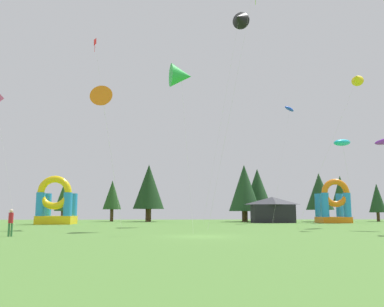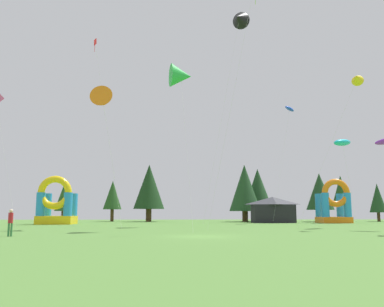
{
  "view_description": "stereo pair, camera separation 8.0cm",
  "coord_description": "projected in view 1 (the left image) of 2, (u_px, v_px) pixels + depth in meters",
  "views": [
    {
      "loc": [
        -1.98,
        -28.51,
        1.7
      ],
      "look_at": [
        0.0,
        14.59,
        7.84
      ],
      "focal_mm": 38.21,
      "sensor_mm": 36.0,
      "label": 1
    },
    {
      "loc": [
        -1.9,
        -28.52,
        1.7
      ],
      "look_at": [
        0.0,
        14.59,
        7.84
      ],
      "focal_mm": 38.21,
      "sensor_mm": 36.0,
      "label": 2
    }
  ],
  "objects": [
    {
      "name": "tree_row_3",
      "position": [
        149.0,
        187.0,
        69.89
      ],
      "size": [
        5.28,
        5.28,
        9.75
      ],
      "color": "#4C331E",
      "rests_on": "ground_plane"
    },
    {
      "name": "kite_black_delta",
      "position": [
        239.0,
        19.0,
        55.23
      ],
      "size": [
        6.49,
        3.72,
        28.94
      ],
      "color": "black",
      "rests_on": "ground_plane"
    },
    {
      "name": "kite_red_diamond",
      "position": [
        95.0,
        46.0,
        54.43
      ],
      "size": [
        4.01,
        3.42,
        24.53
      ],
      "color": "red",
      "rests_on": "ground_plane"
    },
    {
      "name": "kite_blue_parafoil",
      "position": [
        289.0,
        109.0,
        62.82
      ],
      "size": [
        5.52,
        6.23,
        17.89
      ],
      "color": "blue",
      "rests_on": "ground_plane"
    },
    {
      "name": "tree_row_2",
      "position": [
        112.0,
        195.0,
        71.43
      ],
      "size": [
        3.2,
        3.2,
        7.11
      ],
      "color": "#4C331E",
      "rests_on": "ground_plane"
    },
    {
      "name": "kite_orange_delta",
      "position": [
        103.0,
        100.0,
        42.6
      ],
      "size": [
        3.47,
        2.6,
        14.57
      ],
      "color": "orange",
      "rests_on": "ground_plane"
    },
    {
      "name": "person_midfield",
      "position": [
        11.0,
        220.0,
        28.13
      ],
      "size": [
        0.39,
        0.39,
        1.87
      ],
      "rotation": [
        0.0,
        0.0,
        0.25
      ],
      "color": "#33723F",
      "rests_on": "ground_plane"
    },
    {
      "name": "tree_row_1",
      "position": [
        63.0,
        198.0,
        71.44
      ],
      "size": [
        2.95,
        2.95,
        6.46
      ],
      "color": "#4C331E",
      "rests_on": "ground_plane"
    },
    {
      "name": "inflatable_yellow_castle",
      "position": [
        56.0,
        206.0,
        55.32
      ],
      "size": [
        4.76,
        4.1,
        6.48
      ],
      "color": "yellow",
      "rests_on": "ground_plane"
    },
    {
      "name": "festival_tent",
      "position": [
        273.0,
        210.0,
        62.51
      ],
      "size": [
        6.23,
        3.44,
        3.93
      ],
      "color": "black",
      "rests_on": "ground_plane"
    },
    {
      "name": "tree_row_5",
      "position": [
        257.0,
        190.0,
        71.71
      ],
      "size": [
        5.21,
        5.21,
        9.2
      ],
      "color": "#4C331E",
      "rests_on": "ground_plane"
    },
    {
      "name": "kite_cyan_parafoil",
      "position": [
        342.0,
        143.0,
        44.56
      ],
      "size": [
        3.7,
        3.5,
        9.75
      ],
      "color": "#19B7CC",
      "rests_on": "ground_plane"
    },
    {
      "name": "tree_row_6",
      "position": [
        319.0,
        192.0,
        69.68
      ],
      "size": [
        4.62,
        4.62,
        8.25
      ],
      "color": "#4C331E",
      "rests_on": "ground_plane"
    },
    {
      "name": "kite_yellow_delta",
      "position": [
        357.0,
        78.0,
        41.8
      ],
      "size": [
        6.62,
        4.13,
        15.92
      ],
      "color": "yellow",
      "rests_on": "ground_plane"
    },
    {
      "name": "kite_green_delta",
      "position": [
        181.0,
        76.0,
        40.02
      ],
      "size": [
        2.42,
        6.67,
        16.04
      ],
      "color": "green",
      "rests_on": "ground_plane"
    },
    {
      "name": "tree_row_8",
      "position": [
        377.0,
        198.0,
        70.5
      ],
      "size": [
        2.82,
        2.82,
        6.54
      ],
      "color": "#4C331E",
      "rests_on": "ground_plane"
    },
    {
      "name": "inflatable_orange_dome",
      "position": [
        334.0,
        206.0,
        61.5
      ],
      "size": [
        4.42,
        3.89,
        6.57
      ],
      "color": "orange",
      "rests_on": "ground_plane"
    },
    {
      "name": "tree_row_4",
      "position": [
        244.0,
        188.0,
        69.08
      ],
      "size": [
        5.29,
        5.29,
        9.63
      ],
      "color": "#4C331E",
      "rests_on": "ground_plane"
    },
    {
      "name": "ground_plane",
      "position": [
        202.0,
        236.0,
        28.05
      ],
      "size": [
        120.0,
        120.0,
        0.0
      ],
      "primitive_type": "plane",
      "color": "#548438"
    },
    {
      "name": "tree_row_7",
      "position": [
        340.0,
        191.0,
        70.73
      ],
      "size": [
        3.1,
        3.1,
        7.9
      ],
      "color": "#4C331E",
      "rests_on": "ground_plane"
    }
  ]
}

